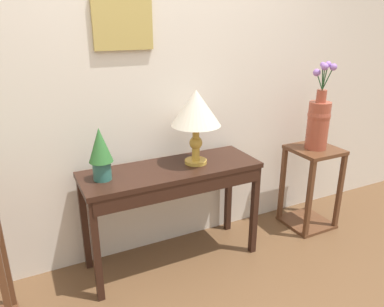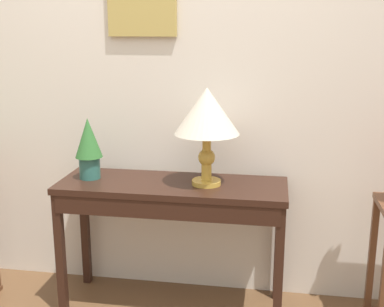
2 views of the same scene
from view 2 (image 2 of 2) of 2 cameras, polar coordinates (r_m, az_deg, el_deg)
name	(u,v)px [view 2 (image 2 of 2)]	position (r m, az deg, el deg)	size (l,w,h in m)	color
back_wall_with_art	(171,61)	(2.95, -2.41, 10.53)	(9.00, 0.13, 2.80)	beige
console_table	(171,202)	(2.77, -2.38, -5.54)	(1.26, 0.44, 0.76)	black
table_lamp	(207,115)	(2.63, 1.71, 4.47)	(0.35, 0.35, 0.53)	gold
potted_plant_on_console	(89,145)	(2.85, -11.74, 0.93)	(0.15, 0.15, 0.35)	#2D665B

